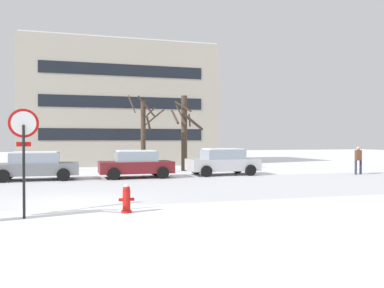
% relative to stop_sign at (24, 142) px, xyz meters
% --- Properties ---
extents(ground_plane, '(120.00, 120.00, 0.00)m').
position_rel_stop_sign_xyz_m(ground_plane, '(1.10, 2.35, -2.03)').
color(ground_plane, white).
extents(road_surface, '(80.00, 8.79, 0.00)m').
position_rel_stop_sign_xyz_m(road_surface, '(1.10, 5.75, -2.03)').
color(road_surface, silver).
rests_on(road_surface, ground).
extents(stop_sign, '(0.75, 0.13, 2.89)m').
position_rel_stop_sign_xyz_m(stop_sign, '(0.00, 0.00, 0.00)').
color(stop_sign, black).
rests_on(stop_sign, ground).
extents(fire_hydrant, '(0.44, 0.30, 0.81)m').
position_rel_stop_sign_xyz_m(fire_hydrant, '(2.69, 0.16, -1.62)').
color(fire_hydrant, red).
rests_on(fire_hydrant, ground).
extents(parked_car_gray, '(4.31, 2.18, 1.46)m').
position_rel_stop_sign_xyz_m(parked_car_gray, '(-0.66, 10.84, -1.28)').
color(parked_car_gray, slate).
rests_on(parked_car_gray, ground).
extents(parked_car_maroon, '(3.96, 2.18, 1.49)m').
position_rel_stop_sign_xyz_m(parked_car_maroon, '(4.49, 10.66, -1.27)').
color(parked_car_maroon, maroon).
rests_on(parked_car_maroon, ground).
extents(parked_car_silver, '(4.14, 2.15, 1.56)m').
position_rel_stop_sign_xyz_m(parked_car_silver, '(9.65, 10.96, -1.24)').
color(parked_car_silver, silver).
rests_on(parked_car_silver, ground).
extents(pedestrian_crossing, '(0.54, 0.46, 1.67)m').
position_rel_stop_sign_xyz_m(pedestrian_crossing, '(17.53, 9.04, -1.05)').
color(pedestrian_crossing, '#2D334C').
rests_on(pedestrian_crossing, ground).
extents(tree_far_mid, '(1.97, 1.86, 5.01)m').
position_rel_stop_sign_xyz_m(tree_far_mid, '(8.32, 14.71, 0.64)').
color(tree_far_mid, '#423326').
rests_on(tree_far_mid, ground).
extents(tree_far_right, '(2.24, 2.22, 4.91)m').
position_rel_stop_sign_xyz_m(tree_far_right, '(5.46, 13.91, 0.46)').
color(tree_far_right, '#423326').
rests_on(tree_far_right, ground).
extents(building_far_left, '(15.53, 9.17, 9.99)m').
position_rel_stop_sign_xyz_m(building_far_left, '(4.95, 24.60, 2.96)').
color(building_far_left, '#B2A899').
rests_on(building_far_left, ground).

